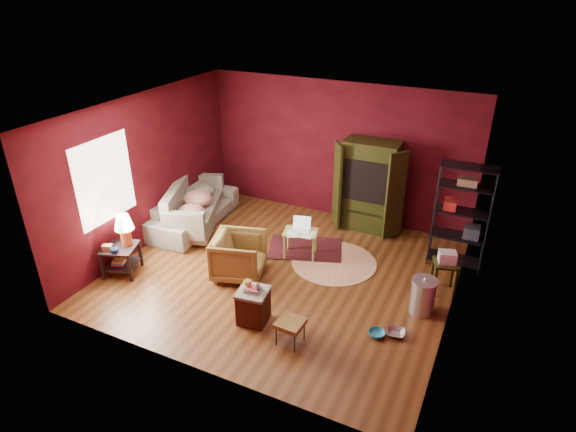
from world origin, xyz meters
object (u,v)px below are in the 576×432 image
Objects in this scene: side_table at (122,239)px; laptop_desk at (301,234)px; armchair at (239,254)px; wire_shelving at (463,213)px; hamper at (253,305)px; tv_armoire at (369,185)px; sofa at (194,205)px.

side_table is 3.05m from laptop_desk.
laptop_desk is (2.49, 1.75, -0.18)m from side_table.
armchair is 3.82m from wire_shelving.
wire_shelving is at bearing 49.85° from hamper.
wire_shelving reaches higher than armchair.
hamper is 3.64m from tv_armoire.
armchair is 1.37× the size of hamper.
hamper is 3.85m from wire_shelving.
wire_shelving is (5.00, 0.74, 0.58)m from sofa.
laptop_desk is (0.67, 1.02, 0.04)m from armchair.
laptop_desk is at bearing -162.77° from wire_shelving.
side_table is at bearing 95.63° from armchair.
wire_shelving reaches higher than hamper.
tv_armoire is at bearing 157.97° from wire_shelving.
tv_armoire reaches higher than armchair.
sofa is 3.35m from hamper.
wire_shelving is at bearing 5.28° from laptop_desk.
sofa is at bearing 161.07° from laptop_desk.
armchair is at bearing -151.66° from wire_shelving.
tv_armoire is at bearing -45.08° from armchair.
tv_armoire reaches higher than sofa.
hamper is (2.62, -0.21, -0.36)m from side_table.
side_table is at bearing 174.75° from sofa.
armchair is 1.97m from side_table.
tv_armoire is 0.98× the size of wire_shelving.
sofa is 3.67× the size of hamper.
hamper is at bearing -4.69° from side_table.
armchair is at bearing 21.91° from side_table.
hamper is 0.33× the size of wire_shelving.
wire_shelving is (5.05, 2.67, 0.38)m from side_table.
sofa is 2.14m from armchair.
laptop_desk is 0.41× the size of tv_armoire.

